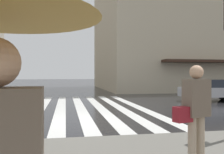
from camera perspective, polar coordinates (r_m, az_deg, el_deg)
name	(u,v)px	position (r m, az deg, el deg)	size (l,w,h in m)	color
ground_plane	(83,121)	(9.34, -6.74, -9.93)	(220.00, 220.00, 0.00)	black
zebra_crossing	(71,107)	(13.28, -9.44, -6.86)	(13.00, 7.50, 0.01)	silver
haussmann_block_corner	(206,6)	(36.69, 20.58, 14.91)	(18.65, 27.74, 22.30)	beige
car_silver	(212,90)	(17.42, 21.93, -2.69)	(1.85, 4.10, 1.41)	#B7B7BC
pedestrian_approaching_kerb	(195,109)	(4.23, 18.44, -6.93)	(0.35, 0.65, 1.68)	#6B5B4C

